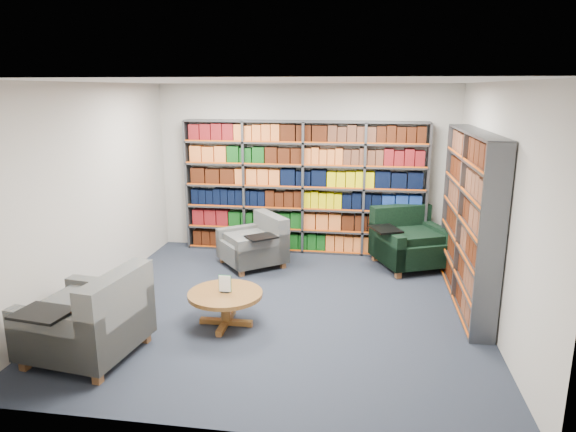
# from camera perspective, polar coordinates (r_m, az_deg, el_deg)

# --- Properties ---
(room_shell) EXTENTS (5.02, 5.02, 2.82)m
(room_shell) POSITION_cam_1_polar(r_m,az_deg,el_deg) (6.25, -0.82, 1.79)
(room_shell) COLOR black
(room_shell) RESTS_ON ground
(bookshelf_back) EXTENTS (4.00, 0.28, 2.20)m
(bookshelf_back) POSITION_cam_1_polar(r_m,az_deg,el_deg) (8.58, 1.74, 3.11)
(bookshelf_back) COLOR #47494F
(bookshelf_back) RESTS_ON ground
(bookshelf_right) EXTENTS (0.28, 2.50, 2.20)m
(bookshelf_right) POSITION_cam_1_polar(r_m,az_deg,el_deg) (6.96, 19.44, -0.31)
(bookshelf_right) COLOR #47494F
(bookshelf_right) RESTS_ON ground
(chair_teal_left) EXTENTS (1.22, 1.22, 0.79)m
(chair_teal_left) POSITION_cam_1_polar(r_m,az_deg,el_deg) (8.11, -3.44, -3.25)
(chair_teal_left) COLOR #0D2038
(chair_teal_left) RESTS_ON ground
(chair_green_right) EXTENTS (1.33, 1.31, 0.90)m
(chair_green_right) POSITION_cam_1_polar(r_m,az_deg,el_deg) (8.29, 13.15, -2.89)
(chair_green_right) COLOR black
(chair_green_right) RESTS_ON ground
(chair_teal_front) EXTENTS (1.16, 1.29, 0.94)m
(chair_teal_front) POSITION_cam_1_polar(r_m,az_deg,el_deg) (5.74, -20.80, -11.07)
(chair_teal_front) COLOR #0D2038
(chair_teal_front) RESTS_ON ground
(coffee_table) EXTENTS (0.87, 0.87, 0.61)m
(coffee_table) POSITION_cam_1_polar(r_m,az_deg,el_deg) (6.12, -6.98, -9.14)
(coffee_table) COLOR brown
(coffee_table) RESTS_ON ground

